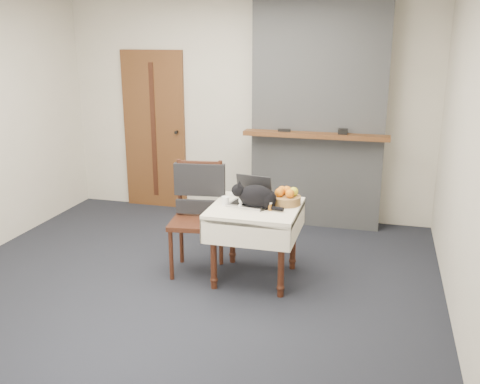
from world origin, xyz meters
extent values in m
plane|color=black|center=(0.00, 0.00, 0.00)|extent=(4.50, 4.50, 0.00)
cube|color=beige|center=(0.00, 2.00, 1.30)|extent=(4.50, 0.02, 2.60)
cube|color=beige|center=(2.25, 0.00, 1.30)|extent=(0.02, 4.00, 2.60)
cube|color=brown|center=(-1.20, 1.98, 1.00)|extent=(0.82, 0.05, 2.00)
cube|color=#3C1E10|center=(-1.20, 1.95, 1.00)|extent=(0.06, 0.01, 1.70)
cylinder|color=black|center=(-0.88, 1.93, 1.00)|extent=(0.04, 0.06, 0.04)
cube|color=gray|center=(0.90, 1.85, 1.30)|extent=(1.50, 0.30, 2.60)
cube|color=brown|center=(0.90, 1.61, 1.10)|extent=(1.62, 0.18, 0.05)
cube|color=black|center=(0.55, 1.61, 1.14)|extent=(0.14, 0.04, 0.03)
cube|color=black|center=(1.20, 1.61, 1.16)|extent=(0.10, 0.07, 0.06)
cylinder|color=#3C1E10|center=(0.27, -0.16, 0.32)|extent=(0.06, 0.06, 0.64)
sphere|color=#3C1E10|center=(0.27, -0.16, 0.08)|extent=(0.07, 0.07, 0.07)
cylinder|color=#3C1E10|center=(0.87, -0.16, 0.32)|extent=(0.06, 0.06, 0.64)
sphere|color=#3C1E10|center=(0.87, -0.16, 0.08)|extent=(0.07, 0.07, 0.07)
cylinder|color=#3C1E10|center=(0.27, 0.44, 0.32)|extent=(0.06, 0.06, 0.64)
sphere|color=#3C1E10|center=(0.27, 0.44, 0.08)|extent=(0.07, 0.07, 0.07)
cylinder|color=#3C1E10|center=(0.87, 0.44, 0.32)|extent=(0.06, 0.06, 0.64)
sphere|color=#3C1E10|center=(0.87, 0.44, 0.08)|extent=(0.07, 0.07, 0.07)
cube|color=white|center=(0.57, 0.14, 0.67)|extent=(0.78, 0.78, 0.06)
cube|color=white|center=(0.57, -0.24, 0.56)|extent=(0.78, 0.01, 0.22)
cube|color=white|center=(0.57, 0.53, 0.56)|extent=(0.78, 0.01, 0.22)
cube|color=white|center=(0.19, 0.14, 0.56)|extent=(0.01, 0.78, 0.22)
cube|color=white|center=(0.96, 0.14, 0.56)|extent=(0.01, 0.78, 0.22)
cube|color=#B7B7BC|center=(0.51, 0.14, 0.71)|extent=(0.37, 0.28, 0.02)
cube|color=black|center=(0.51, 0.14, 0.72)|extent=(0.30, 0.20, 0.00)
cube|color=black|center=(0.53, 0.28, 0.83)|extent=(0.34, 0.11, 0.23)
cube|color=#A5D1F1|center=(0.53, 0.28, 0.83)|extent=(0.31, 0.10, 0.21)
ellipsoid|color=black|center=(0.59, 0.10, 0.80)|extent=(0.34, 0.22, 0.20)
ellipsoid|color=black|center=(0.69, 0.11, 0.78)|extent=(0.19, 0.20, 0.17)
sphere|color=black|center=(0.43, 0.08, 0.85)|extent=(0.13, 0.13, 0.12)
ellipsoid|color=white|center=(0.39, 0.08, 0.82)|extent=(0.06, 0.07, 0.06)
ellipsoid|color=white|center=(0.46, 0.09, 0.76)|extent=(0.06, 0.07, 0.08)
cone|color=black|center=(0.44, 0.05, 0.91)|extent=(0.04, 0.05, 0.05)
cone|color=black|center=(0.44, 0.12, 0.91)|extent=(0.04, 0.05, 0.05)
cylinder|color=black|center=(0.76, 0.05, 0.72)|extent=(0.18, 0.07, 0.04)
sphere|color=white|center=(0.46, 0.05, 0.72)|extent=(0.04, 0.04, 0.04)
sphere|color=white|center=(0.45, 0.13, 0.72)|extent=(0.04, 0.04, 0.04)
cylinder|color=white|center=(0.31, 0.10, 0.74)|extent=(0.07, 0.07, 0.08)
cylinder|color=#9A5712|center=(0.73, 0.06, 0.73)|extent=(0.03, 0.03, 0.06)
cylinder|color=silver|center=(0.73, 0.06, 0.77)|extent=(0.04, 0.04, 0.01)
cylinder|color=olive|center=(0.82, 0.27, 0.74)|extent=(0.27, 0.27, 0.08)
sphere|color=orange|center=(0.77, 0.24, 0.81)|extent=(0.08, 0.08, 0.08)
sphere|color=orange|center=(0.87, 0.23, 0.81)|extent=(0.08, 0.08, 0.08)
sphere|color=orange|center=(0.82, 0.33, 0.81)|extent=(0.08, 0.08, 0.08)
sphere|color=#F1F528|center=(0.89, 0.30, 0.81)|extent=(0.08, 0.08, 0.08)
sphere|color=orange|center=(0.78, 0.31, 0.81)|extent=(0.08, 0.08, 0.08)
cube|color=black|center=(0.73, 0.15, 0.70)|extent=(0.12, 0.11, 0.01)
cube|color=#3C1E10|center=(0.01, 0.14, 0.49)|extent=(0.52, 0.52, 0.04)
cylinder|color=#3C1E10|center=(-0.16, -0.08, 0.25)|extent=(0.04, 0.04, 0.49)
cylinder|color=#3C1E10|center=(0.23, -0.03, 0.25)|extent=(0.04, 0.04, 0.49)
cylinder|color=#3C1E10|center=(-0.21, 0.31, 0.25)|extent=(0.04, 0.04, 0.49)
cylinder|color=#3C1E10|center=(0.18, 0.36, 0.25)|extent=(0.04, 0.04, 0.49)
cylinder|color=#3C1E10|center=(-0.21, 0.31, 0.77)|extent=(0.04, 0.04, 0.55)
cylinder|color=#3C1E10|center=(0.18, 0.36, 0.77)|extent=(0.04, 0.04, 0.55)
cube|color=#3C1E10|center=(-0.01, 0.33, 0.88)|extent=(0.40, 0.08, 0.31)
cube|color=black|center=(-0.01, 0.32, 0.86)|extent=(0.49, 0.13, 0.31)
camera|label=1|loc=(1.63, -4.28, 2.15)|focal=40.00mm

